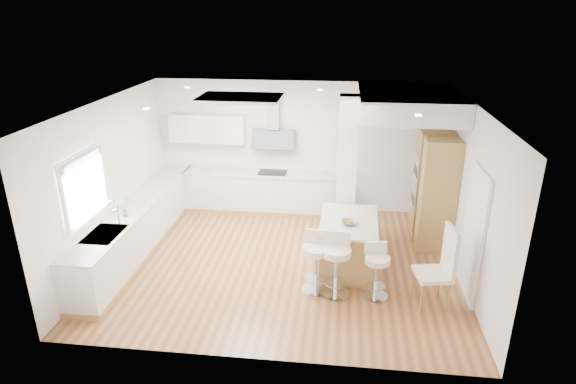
# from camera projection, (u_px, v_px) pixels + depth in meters

# --- Properties ---
(ground) EXTENTS (6.00, 6.00, 0.00)m
(ground) POSITION_uv_depth(u_px,v_px,m) (283.00, 262.00, 8.49)
(ground) COLOR #AA6E3F
(ground) RESTS_ON ground
(ceiling) EXTENTS (6.00, 5.00, 0.02)m
(ceiling) POSITION_uv_depth(u_px,v_px,m) (283.00, 262.00, 8.49)
(ceiling) COLOR silver
(ceiling) RESTS_ON ground
(wall_back) EXTENTS (6.00, 0.04, 2.80)m
(wall_back) POSITION_uv_depth(u_px,v_px,m) (298.00, 147.00, 10.29)
(wall_back) COLOR white
(wall_back) RESTS_ON ground
(wall_left) EXTENTS (0.04, 5.00, 2.80)m
(wall_left) POSITION_uv_depth(u_px,v_px,m) (111.00, 181.00, 8.30)
(wall_left) COLOR white
(wall_left) RESTS_ON ground
(wall_right) EXTENTS (0.04, 5.00, 2.80)m
(wall_right) POSITION_uv_depth(u_px,v_px,m) (470.00, 196.00, 7.65)
(wall_right) COLOR white
(wall_right) RESTS_ON ground
(skylight) EXTENTS (4.10, 2.10, 0.06)m
(skylight) POSITION_uv_depth(u_px,v_px,m) (241.00, 98.00, 8.12)
(skylight) COLOR white
(skylight) RESTS_ON ground
(window_left) EXTENTS (0.06, 1.28, 1.07)m
(window_left) POSITION_uv_depth(u_px,v_px,m) (84.00, 183.00, 7.36)
(window_left) COLOR white
(window_left) RESTS_ON ground
(doorway_right) EXTENTS (0.05, 1.00, 2.10)m
(doorway_right) POSITION_uv_depth(u_px,v_px,m) (473.00, 235.00, 7.25)
(doorway_right) COLOR #3F3731
(doorway_right) RESTS_ON ground
(counter_left) EXTENTS (0.63, 4.50, 1.35)m
(counter_left) POSITION_uv_depth(u_px,v_px,m) (139.00, 226.00, 8.82)
(counter_left) COLOR tan
(counter_left) RESTS_ON ground
(counter_back) EXTENTS (3.62, 0.63, 2.50)m
(counter_back) POSITION_uv_depth(u_px,v_px,m) (254.00, 181.00, 10.39)
(counter_back) COLOR tan
(counter_back) RESTS_ON ground
(pillar) EXTENTS (0.35, 0.35, 2.80)m
(pillar) POSITION_uv_depth(u_px,v_px,m) (347.00, 172.00, 8.74)
(pillar) COLOR white
(pillar) RESTS_ON ground
(soffit) EXTENTS (1.78, 2.20, 0.40)m
(soffit) POSITION_uv_depth(u_px,v_px,m) (409.00, 103.00, 8.61)
(soffit) COLOR silver
(soffit) RESTS_ON ground
(oven_column) EXTENTS (0.63, 1.21, 2.10)m
(oven_column) POSITION_uv_depth(u_px,v_px,m) (434.00, 188.00, 8.95)
(oven_column) COLOR tan
(oven_column) RESTS_ON ground
(peninsula) EXTENTS (1.00, 1.47, 0.94)m
(peninsula) POSITION_uv_depth(u_px,v_px,m) (348.00, 243.00, 8.20)
(peninsula) COLOR tan
(peninsula) RESTS_ON ground
(bar_stool_a) EXTENTS (0.47, 0.47, 1.00)m
(bar_stool_a) POSITION_uv_depth(u_px,v_px,m) (316.00, 259.00, 7.46)
(bar_stool_a) COLOR silver
(bar_stool_a) RESTS_ON ground
(bar_stool_b) EXTENTS (0.48, 0.48, 1.03)m
(bar_stool_b) POSITION_uv_depth(u_px,v_px,m) (336.00, 262.00, 7.35)
(bar_stool_b) COLOR silver
(bar_stool_b) RESTS_ON ground
(bar_stool_c) EXTENTS (0.47, 0.47, 0.89)m
(bar_stool_c) POSITION_uv_depth(u_px,v_px,m) (377.00, 268.00, 7.32)
(bar_stool_c) COLOR silver
(bar_stool_c) RESTS_ON ground
(dining_chair) EXTENTS (0.58, 0.58, 1.28)m
(dining_chair) POSITION_uv_depth(u_px,v_px,m) (441.00, 264.00, 7.06)
(dining_chair) COLOR #F0E0C3
(dining_chair) RESTS_ON ground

